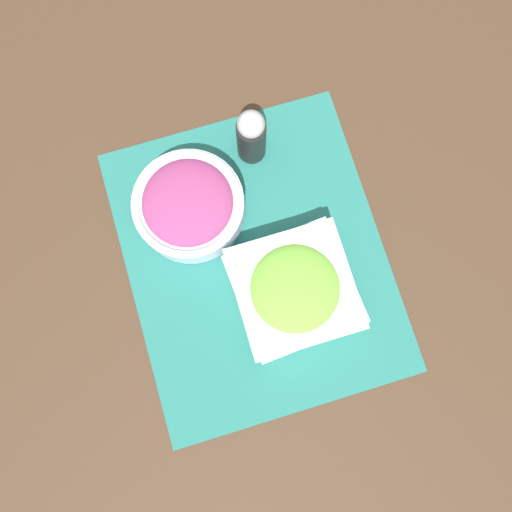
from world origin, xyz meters
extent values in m
plane|color=#422D1E|center=(0.00, 0.00, 0.00)|extent=(3.00, 3.00, 0.00)
cube|color=#236B60|center=(0.00, 0.00, 0.00)|extent=(0.48, 0.40, 0.00)
cube|color=white|center=(0.07, 0.04, 0.03)|extent=(0.18, 0.18, 0.05)
cube|color=white|center=(0.07, 0.04, 0.05)|extent=(0.17, 0.17, 0.00)
ellipsoid|color=#6BAD38|center=(0.07, 0.04, 0.05)|extent=(0.14, 0.14, 0.04)
cylinder|color=silver|center=(-0.10, -0.08, 0.03)|extent=(0.17, 0.17, 0.05)
torus|color=silver|center=(-0.10, -0.08, 0.06)|extent=(0.17, 0.17, 0.01)
ellipsoid|color=#93386B|center=(-0.10, -0.08, 0.06)|extent=(0.14, 0.14, 0.04)
cylinder|color=black|center=(-0.18, 0.05, 0.05)|extent=(0.05, 0.05, 0.09)
sphere|color=#B2B2B7|center=(-0.18, 0.05, 0.10)|extent=(0.04, 0.04, 0.04)
camera|label=1|loc=(0.13, -0.04, 0.78)|focal=35.00mm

